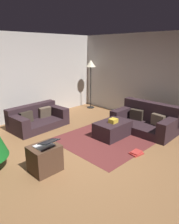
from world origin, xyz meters
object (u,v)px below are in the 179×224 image
Objects in this scene: couch_left at (37,119)px; laptop at (46,144)px; couch_right at (146,120)px; ottoman at (113,129)px; corner_lamp at (91,67)px; side_table at (45,158)px; tv_remote at (114,122)px; gift_box at (113,121)px; book_stack at (136,153)px.

laptop is (-1.05, -2.12, 0.31)m from couch_left.
couch_right is 1.81× the size of ottoman.
side_table is at bearing -145.94° from corner_lamp.
corner_lamp reaches higher than ottoman.
tv_remote is (-0.97, 0.33, 0.12)m from couch_right.
ottoman is at bearing 3.51° from side_table.
gift_box is 0.11× the size of corner_lamp.
ottoman is (1.02, -1.93, -0.05)m from couch_left.
laptop is at bearing 85.27° from couch_right.
couch_right is 3.85× the size of laptop.
couch_right is at bearing -3.44° from laptop.
book_stack is (-0.35, -0.92, -0.37)m from tv_remote.
gift_box is 2.95m from corner_lamp.
ottoman is 4.64× the size of gift_box.
corner_lamp is at bearing 34.75° from laptop.
laptop reaches higher than couch_left.
tv_remote is 2.08m from laptop.
ottoman is at bearing 67.82° from couch_right.
ottoman is 1.74× the size of side_table.
laptop reaches higher than gift_box.
couch_right is 5.56× the size of book_stack.
couch_left is 0.91× the size of corner_lamp.
ottoman is (-0.97, 0.37, -0.08)m from couch_right.
gift_box is at bearing -128.09° from tv_remote.
gift_box and side_table have the same top height.
laptop reaches higher than side_table.
couch_right is at bearing -100.41° from corner_lamp.
couch_right reaches higher than gift_box.
tv_remote is (0.04, 0.01, -0.04)m from gift_box.
book_stack is (-0.31, -0.90, -0.42)m from gift_box.
tv_remote reaches higher than book_stack.
book_stack is (0.67, -2.89, -0.22)m from couch_left.
ottoman is 2.98m from corner_lamp.
gift_box is 0.38× the size of side_table.
tv_remote is 0.54× the size of book_stack.
tv_remote is (-0.01, -0.04, 0.21)m from ottoman.
tv_remote is at bearing -122.41° from corner_lamp.
couch_left is 3.04m from couch_right.
laptop reaches higher than tv_remote.
book_stack is at bearing -119.35° from corner_lamp.
book_stack is at bearing -77.10° from tv_remote.
side_table is 1.92m from book_stack.
side_table is at bearing 93.29° from laptop.
tv_remote is 1.05m from book_stack.
couch_left is 8.14× the size of gift_box.
side_table is at bearing -143.75° from tv_remote.
gift_box is 1.22× the size of tv_remote.
couch_left reaches higher than gift_box.
couch_right is at bearing -20.89° from ottoman.
gift_box is 0.66× the size of book_stack.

